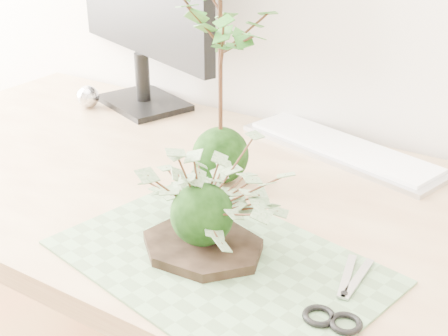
{
  "coord_description": "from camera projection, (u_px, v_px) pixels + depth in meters",
  "views": [
    {
      "loc": [
        0.46,
        0.43,
        1.24
      ],
      "look_at": [
        0.0,
        1.14,
        0.84
      ],
      "focal_mm": 50.0,
      "sensor_mm": 36.0,
      "label": 1
    }
  ],
  "objects": [
    {
      "name": "stone_dish",
      "position": [
        203.0,
        246.0,
        0.9
      ],
      "size": [
        0.2,
        0.2,
        0.01
      ],
      "primitive_type": "cylinder",
      "rotation": [
        0.0,
        0.0,
        0.08
      ],
      "color": "black",
      "rests_on": "cutting_mat"
    },
    {
      "name": "desk",
      "position": [
        234.0,
        240.0,
        1.1
      ],
      "size": [
        1.6,
        0.7,
        0.74
      ],
      "color": "tan",
      "rests_on": "ground_plane"
    },
    {
      "name": "scissors",
      "position": [
        334.0,
        309.0,
        0.78
      ],
      "size": [
        0.08,
        0.17,
        0.01
      ],
      "rotation": [
        0.0,
        0.0,
        0.14
      ],
      "color": "#9F9F9F",
      "rests_on": "cutting_mat"
    },
    {
      "name": "cutting_mat",
      "position": [
        218.0,
        261.0,
        0.88
      ],
      "size": [
        0.51,
        0.39,
        0.0
      ],
      "primitive_type": "cube",
      "rotation": [
        0.0,
        0.0,
        -0.2
      ],
      "color": "#4E6B46",
      "rests_on": "desk"
    },
    {
      "name": "maple_kokedama",
      "position": [
        220.0,
        16.0,
        0.99
      ],
      "size": [
        0.29,
        0.29,
        0.42
      ],
      "rotation": [
        0.0,
        0.0,
        -0.36
      ],
      "color": "black",
      "rests_on": "desk"
    },
    {
      "name": "keyboard",
      "position": [
        342.0,
        148.0,
        1.23
      ],
      "size": [
        0.45,
        0.23,
        0.02
      ],
      "rotation": [
        0.0,
        0.0,
        -0.26
      ],
      "color": "#AEAEB3",
      "rests_on": "desk"
    },
    {
      "name": "foil_ball",
      "position": [
        88.0,
        97.0,
        1.46
      ],
      "size": [
        0.05,
        0.05,
        0.05
      ],
      "primitive_type": "sphere",
      "color": "silver",
      "rests_on": "desk"
    },
    {
      "name": "ivy_kokedama",
      "position": [
        202.0,
        187.0,
        0.86
      ],
      "size": [
        0.28,
        0.28,
        0.18
      ],
      "rotation": [
        0.0,
        0.0,
        0.1
      ],
      "color": "black",
      "rests_on": "stone_dish"
    }
  ]
}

